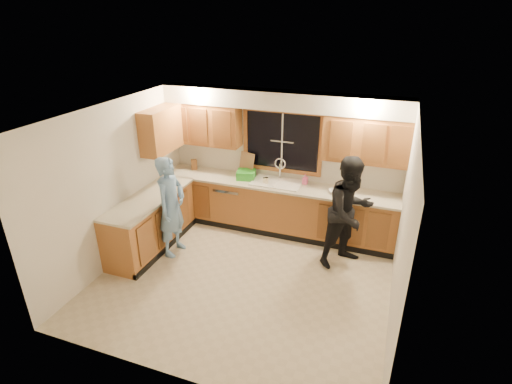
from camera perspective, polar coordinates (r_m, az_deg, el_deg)
floor at (r=6.16m, az=-1.76°, el=-12.26°), size 4.20×4.20×0.00m
ceiling at (r=5.08m, az=-2.13°, el=10.96°), size 4.20×4.20×0.00m
wall_back at (r=7.16m, az=3.71°, el=4.57°), size 4.20×0.00×4.20m
wall_left at (r=6.52m, az=-19.35°, el=1.10°), size 0.00×3.80×3.80m
wall_right at (r=5.19m, az=20.26°, el=-5.18°), size 0.00×3.80×3.80m
base_cabinets_back at (r=7.22m, az=2.86°, el=-2.25°), size 4.20×0.60×0.88m
base_cabinets_left at (r=6.94m, az=-14.72°, el=-4.27°), size 0.60×1.90×0.88m
countertop_back at (r=7.01m, az=2.90°, el=1.06°), size 4.20×0.63×0.04m
countertop_left at (r=6.73m, az=-15.03°, el=-0.86°), size 0.63×1.90×0.04m
upper_cabinets_left at (r=7.35m, az=-7.41°, el=9.64°), size 1.35×0.33×0.75m
upper_cabinets_right at (r=6.59m, az=15.48°, el=7.21°), size 1.35×0.33×0.75m
upper_cabinets_return at (r=7.09m, az=-13.39°, el=8.62°), size 0.33×0.90×0.75m
soffit at (r=6.70m, az=3.53°, el=12.96°), size 4.20×0.35×0.30m
window_frame at (r=7.04m, az=3.76°, el=7.22°), size 1.44×0.03×1.14m
sink at (r=7.04m, az=2.94°, el=0.85°), size 0.86×0.52×0.57m
dishwasher at (r=7.49m, az=-3.39°, el=-1.49°), size 0.60×0.56×0.82m
stove at (r=6.54m, az=-17.48°, el=-6.41°), size 0.58×0.75×0.90m
man at (r=6.50m, az=-12.01°, el=-2.07°), size 0.42×0.62×1.67m
woman at (r=6.24m, az=13.26°, el=-2.86°), size 1.07×1.09×1.78m
knife_block at (r=7.69m, az=-8.84°, el=3.91°), size 0.14×0.13×0.19m
cutting_board at (r=7.31m, az=-1.35°, el=4.04°), size 0.33×0.22×0.42m
dish_crate at (r=7.19m, az=-1.43°, el=2.51°), size 0.37×0.36×0.15m
soap_bottle at (r=7.00m, az=7.04°, el=1.84°), size 0.09×0.09×0.18m
bowl at (r=6.75m, az=11.25°, el=0.07°), size 0.27×0.27×0.05m
can_left at (r=6.97m, az=1.23°, el=1.61°), size 0.07×0.07×0.11m
can_right at (r=6.94m, az=1.50°, el=1.58°), size 0.09×0.09×0.13m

